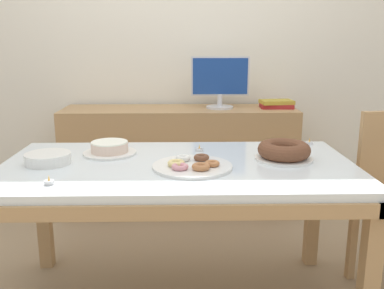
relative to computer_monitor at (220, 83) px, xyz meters
name	(u,v)px	position (x,y,z in m)	size (l,w,h in m)	color
wall_back	(179,40)	(-0.30, 0.30, 0.31)	(8.00, 0.10, 2.60)	silver
dining_table	(178,181)	(-0.30, -1.21, -0.35)	(1.68, 0.89, 0.73)	silver
sideboard	(180,161)	(-0.30, 0.00, -0.59)	(1.72, 0.44, 0.80)	tan
computer_monitor	(220,83)	(0.00, 0.00, 0.00)	(0.42, 0.20, 0.38)	silver
book_stack	(277,104)	(0.42, 0.00, -0.16)	(0.25, 0.18, 0.06)	maroon
cake_chocolate_round	(110,149)	(-0.64, -1.04, -0.23)	(0.27, 0.27, 0.07)	white
cake_golden_bundt	(284,151)	(0.21, -1.17, -0.22)	(0.28, 0.28, 0.09)	white
pastry_platter	(192,165)	(-0.23, -1.29, -0.25)	(0.36, 0.36, 0.04)	white
plate_stack	(48,158)	(-0.90, -1.21, -0.24)	(0.21, 0.21, 0.05)	white
tealight_centre	(309,143)	(0.42, -0.86, -0.25)	(0.04, 0.04, 0.04)	silver
tealight_left_edge	(199,149)	(-0.19, -0.99, -0.25)	(0.04, 0.04, 0.04)	silver
tealight_near_cakes	(49,182)	(-0.81, -1.50, -0.25)	(0.04, 0.04, 0.04)	silver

